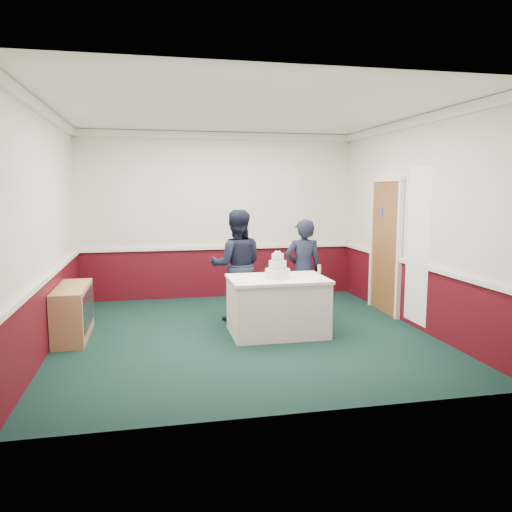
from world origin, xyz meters
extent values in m
plane|color=black|center=(0.00, 0.00, 0.00)|extent=(5.00, 5.00, 0.00)
cube|color=silver|center=(0.00, 2.48, 1.50)|extent=(5.00, 0.05, 3.00)
cube|color=silver|center=(-2.48, 0.00, 1.50)|extent=(0.05, 5.00, 3.00)
cube|color=silver|center=(2.48, 0.00, 1.50)|extent=(0.05, 5.00, 3.00)
cube|color=white|center=(0.00, 0.00, 2.98)|extent=(5.00, 5.00, 0.05)
cube|color=#460912|center=(0.00, 2.48, 0.45)|extent=(5.00, 0.02, 0.90)
cube|color=white|center=(0.00, 2.47, 0.92)|extent=(4.98, 0.05, 0.06)
cube|color=white|center=(0.00, 2.46, 2.93)|extent=(5.00, 0.08, 0.12)
cube|color=olive|center=(2.46, 0.80, 1.05)|extent=(0.05, 0.90, 2.10)
cube|color=#234799|center=(2.44, 0.95, 1.62)|extent=(0.01, 0.12, 0.12)
cube|color=white|center=(2.42, -0.25, 1.20)|extent=(0.02, 0.60, 2.20)
cube|color=tan|center=(-2.28, 0.33, 0.35)|extent=(0.40, 1.20, 0.70)
cube|color=black|center=(-2.07, 0.33, 0.40)|extent=(0.01, 1.00, 0.50)
cube|color=white|center=(0.45, -0.06, 0.38)|extent=(1.28, 0.88, 0.76)
cube|color=white|center=(0.45, -0.06, 0.77)|extent=(1.32, 0.92, 0.04)
cylinder|color=white|center=(0.45, -0.06, 0.85)|extent=(0.34, 0.34, 0.12)
cylinder|color=silver|center=(0.45, -0.06, 0.80)|extent=(0.35, 0.35, 0.03)
cylinder|color=white|center=(0.45, -0.06, 0.97)|extent=(0.24, 0.24, 0.11)
cylinder|color=silver|center=(0.45, -0.06, 0.92)|extent=(0.25, 0.25, 0.02)
cylinder|color=white|center=(0.45, -0.06, 1.07)|extent=(0.16, 0.16, 0.10)
cylinder|color=silver|center=(0.45, -0.06, 1.03)|extent=(0.17, 0.17, 0.02)
sphere|color=#EDE5C9|center=(0.45, -0.06, 1.14)|extent=(0.03, 0.03, 0.03)
sphere|color=#EDE5C9|center=(0.48, -0.05, 1.14)|extent=(0.03, 0.03, 0.03)
sphere|color=#EDE5C9|center=(0.43, -0.04, 1.14)|extent=(0.03, 0.03, 0.03)
sphere|color=#EDE5C9|center=(0.47, -0.09, 1.14)|extent=(0.03, 0.03, 0.03)
sphere|color=#EDE5C9|center=(0.43, -0.08, 1.14)|extent=(0.03, 0.03, 0.03)
cube|color=silver|center=(0.42, -0.26, 0.79)|extent=(0.08, 0.22, 0.00)
cylinder|color=silver|center=(0.95, -0.34, 0.79)|extent=(0.05, 0.05, 0.01)
cylinder|color=silver|center=(0.95, -0.34, 0.84)|extent=(0.01, 0.01, 0.09)
cylinder|color=silver|center=(0.95, -0.34, 0.94)|extent=(0.04, 0.04, 0.11)
imported|color=black|center=(0.03, 0.77, 0.84)|extent=(0.90, 0.74, 1.68)
imported|color=black|center=(1.00, 0.54, 0.77)|extent=(0.60, 0.42, 1.55)
camera|label=1|loc=(-1.22, -6.56, 1.99)|focal=35.00mm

